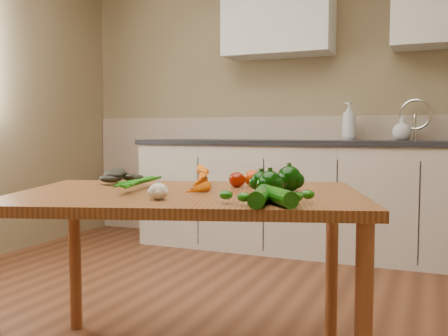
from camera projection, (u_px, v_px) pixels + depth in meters
room at (159, 67)px, 2.17m from camera, size 4.04×5.04×2.64m
counter_run at (310, 195)px, 4.00m from camera, size 2.84×0.64×1.14m
upper_cabinets at (354, 6)px, 3.90m from camera, size 2.15×0.35×0.70m
table at (188, 212)px, 1.99m from camera, size 1.56×1.25×0.73m
soap_bottle_a at (349, 121)px, 3.98m from camera, size 0.16×0.16×0.30m
soap_bottle_b at (348, 130)px, 4.01m from camera, size 0.10×0.10×0.17m
soap_bottle_c at (402, 128)px, 3.82m from camera, size 0.21×0.21×0.19m
carrot_bunch at (181, 182)px, 2.05m from camera, size 0.30×0.26×0.07m
leafy_greens at (121, 173)px, 2.29m from camera, size 0.19×0.17×0.10m
garlic_bulb at (158, 191)px, 1.75m from camera, size 0.07×0.07×0.06m
pepper_a at (261, 182)px, 1.98m from camera, size 0.08×0.08×0.08m
pepper_b at (289, 179)px, 2.00m from camera, size 0.10×0.10×0.10m
pepper_c at (270, 183)px, 1.89m from camera, size 0.09×0.09×0.09m
tomato_a at (237, 180)px, 2.15m from camera, size 0.07×0.07×0.07m
tomato_b at (253, 178)px, 2.18m from camera, size 0.08×0.08×0.07m
tomato_c at (278, 181)px, 2.09m from camera, size 0.07×0.07×0.07m
zucchini_a at (277, 196)px, 1.64m from camera, size 0.19×0.21×0.06m
zucchini_b at (261, 196)px, 1.64m from camera, size 0.10×0.24×0.06m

